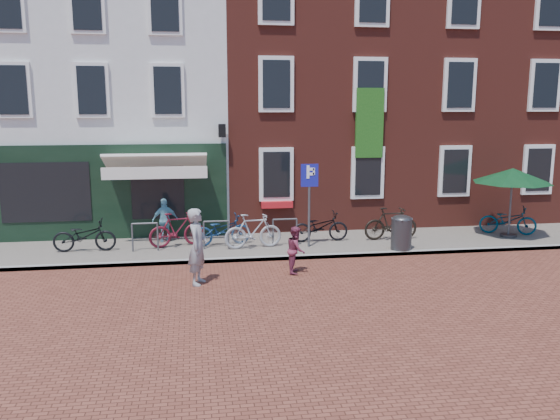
{
  "coord_description": "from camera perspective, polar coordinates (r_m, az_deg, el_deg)",
  "views": [
    {
      "loc": [
        -2.09,
        -15.04,
        4.25
      ],
      "look_at": [
        0.19,
        0.11,
        1.38
      ],
      "focal_mm": 36.98,
      "sensor_mm": 36.0,
      "label": 1
    }
  ],
  "objects": [
    {
      "name": "ground",
      "position": [
        15.76,
        -0.63,
        -5.04
      ],
      "size": [
        80.0,
        80.0,
        0.0
      ],
      "primitive_type": "plane",
      "color": "brown"
    },
    {
      "name": "bicycle_3",
      "position": [
        16.62,
        -2.68,
        -2.08
      ],
      "size": [
        1.72,
        0.68,
        1.01
      ],
      "primitive_type": "imported",
      "rotation": [
        0.0,
        0.0,
        1.7
      ],
      "color": "#A1A1A3",
      "rests_on": "sidewalk"
    },
    {
      "name": "bicycle_6",
      "position": [
        19.76,
        21.61,
        -0.94
      ],
      "size": [
        1.82,
        1.24,
        0.91
      ],
      "primitive_type": "imported",
      "rotation": [
        0.0,
        0.0,
        1.16
      ],
      "color": "#04364A",
      "rests_on": "sidewalk"
    },
    {
      "name": "building_brick_mid",
      "position": [
        22.42,
        1.99,
        12.51
      ],
      "size": [
        6.0,
        8.0,
        10.0
      ],
      "primitive_type": "cube",
      "color": "maroon",
      "rests_on": "ground"
    },
    {
      "name": "bicycle_0",
      "position": [
        17.16,
        -18.78,
        -2.42
      ],
      "size": [
        1.73,
        0.6,
        0.91
      ],
      "primitive_type": "imported",
      "rotation": [
        0.0,
        0.0,
        1.57
      ],
      "color": "black",
      "rests_on": "sidewalk"
    },
    {
      "name": "cafe_person",
      "position": [
        17.68,
        -11.3,
        -0.99
      ],
      "size": [
        0.83,
        0.51,
        1.32
      ],
      "primitive_type": "imported",
      "rotation": [
        0.0,
        0.0,
        3.39
      ],
      "color": "#77BCCE",
      "rests_on": "sidewalk"
    },
    {
      "name": "parking_sign",
      "position": [
        16.56,
        2.92,
        1.94
      ],
      "size": [
        0.5,
        0.07,
        2.43
      ],
      "color": "#4C4C4F",
      "rests_on": "sidewalk"
    },
    {
      "name": "bicycle_2",
      "position": [
        17.05,
        -5.77,
        -1.98
      ],
      "size": [
        1.81,
        0.9,
        0.91
      ],
      "primitive_type": "imported",
      "rotation": [
        0.0,
        0.0,
        1.75
      ],
      "color": "navy",
      "rests_on": "sidewalk"
    },
    {
      "name": "boy",
      "position": [
        14.55,
        1.59,
        -3.94
      ],
      "size": [
        0.56,
        0.66,
        1.19
      ],
      "primitive_type": "imported",
      "rotation": [
        0.0,
        0.0,
        1.36
      ],
      "color": "#802F47",
      "rests_on": "ground"
    },
    {
      "name": "bicycle_1",
      "position": [
        17.05,
        -10.12,
        -1.92
      ],
      "size": [
        1.74,
        0.91,
        1.01
      ],
      "primitive_type": "imported",
      "rotation": [
        0.0,
        0.0,
        1.84
      ],
      "color": "maroon",
      "rests_on": "sidewalk"
    },
    {
      "name": "parasol",
      "position": [
        19.17,
        22.03,
        3.43
      ],
      "size": [
        2.42,
        2.42,
        2.26
      ],
      "color": "#4C4C4F",
      "rests_on": "sidewalk"
    },
    {
      "name": "litter_bin",
      "position": [
        16.79,
        11.92,
        -2.0
      ],
      "size": [
        0.58,
        0.58,
        1.07
      ],
      "color": "#39393C",
      "rests_on": "sidewalk"
    },
    {
      "name": "bicycle_5",
      "position": [
        17.95,
        10.9,
        -1.32
      ],
      "size": [
        1.69,
        0.51,
        1.01
      ],
      "primitive_type": "imported",
      "rotation": [
        0.0,
        0.0,
        1.59
      ],
      "color": "black",
      "rests_on": "sidewalk"
    },
    {
      "name": "sidewalk",
      "position": [
        17.34,
        1.96,
        -3.43
      ],
      "size": [
        24.0,
        3.0,
        0.1
      ],
      "primitive_type": "cube",
      "color": "slate",
      "rests_on": "ground"
    },
    {
      "name": "building_brick_right",
      "position": [
        24.25,
        16.39,
        11.95
      ],
      "size": [
        6.0,
        8.0,
        10.0
      ],
      "primitive_type": "cube",
      "color": "maroon",
      "rests_on": "ground"
    },
    {
      "name": "woman",
      "position": [
        13.71,
        -8.14,
        -3.6
      ],
      "size": [
        0.61,
        0.76,
        1.82
      ],
      "primitive_type": "imported",
      "rotation": [
        0.0,
        0.0,
        1.27
      ],
      "color": "gray",
      "rests_on": "ground"
    },
    {
      "name": "building_stucco",
      "position": [
        22.23,
        -16.39,
        10.82
      ],
      "size": [
        8.0,
        8.0,
        9.0
      ],
      "primitive_type": "cube",
      "color": "silver",
      "rests_on": "ground"
    },
    {
      "name": "bicycle_4",
      "position": [
        17.44,
        3.97,
        -1.66
      ],
      "size": [
        1.75,
        0.66,
        0.91
      ],
      "primitive_type": "imported",
      "rotation": [
        0.0,
        0.0,
        1.61
      ],
      "color": "black",
      "rests_on": "sidewalk"
    }
  ]
}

